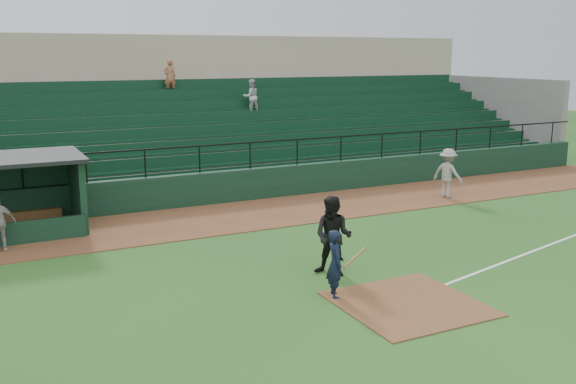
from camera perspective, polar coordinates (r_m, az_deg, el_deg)
name	(u,v)px	position (r m, az deg, el deg)	size (l,w,h in m)	color
ground	(382,290)	(15.42, 8.43, -8.63)	(90.00, 90.00, 0.00)	#27571C
warning_track	(249,215)	(22.13, -3.48, -2.03)	(40.00, 4.00, 0.03)	brown
home_plate_dirt	(408,304)	(14.67, 10.69, -9.77)	(3.00, 3.00, 0.03)	brown
foul_line	(575,235)	(21.57, 24.28, -3.52)	(18.00, 0.09, 0.01)	white
stadium_structure	(175,125)	(29.59, -10.02, 5.92)	(38.00, 13.08, 6.40)	black
batter_at_plate	(335,264)	(14.60, 4.26, -6.41)	(1.06, 0.70, 1.59)	black
umpire	(333,236)	(15.98, 4.06, -3.95)	(0.98, 0.77, 2.02)	black
runner	(448,173)	(25.29, 14.08, 1.65)	(1.22, 0.70, 1.89)	gray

